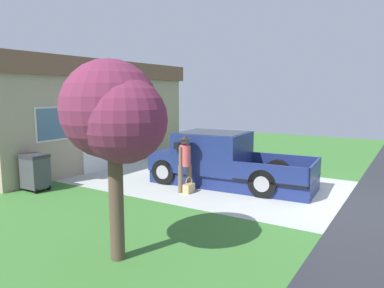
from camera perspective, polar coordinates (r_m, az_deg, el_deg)
name	(u,v)px	position (r m, az deg, el deg)	size (l,w,h in m)	color
pickup_truck	(218,161)	(11.53, 4.17, -2.64)	(2.30, 5.15, 1.65)	navy
person_with_hat	(185,160)	(10.59, -1.12, -2.47)	(0.49, 0.47, 1.68)	brown
handbag	(189,188)	(10.62, -0.50, -6.88)	(0.37, 0.20, 0.47)	tan
house_with_garage	(56,111)	(16.90, -20.63, 4.81)	(9.48, 7.08, 4.10)	tan
front_yard_tree	(115,115)	(6.12, -11.98, 4.53)	(1.66, 1.90, 3.46)	brown
wheeled_trash_bin	(35,171)	(11.71, -23.40, -3.91)	(0.60, 0.72, 1.09)	#424247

